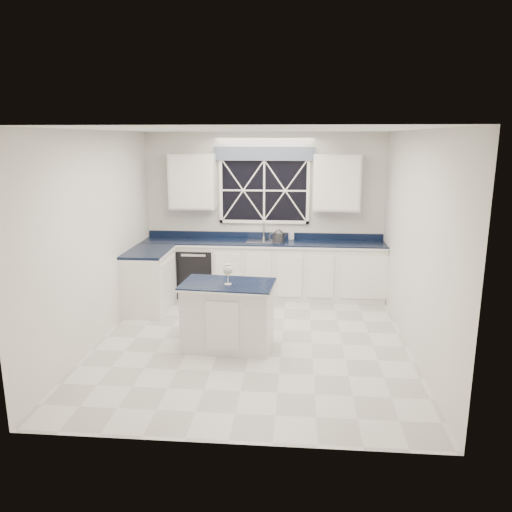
# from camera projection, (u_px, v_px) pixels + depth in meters

# --- Properties ---
(ground) EXTENTS (4.50, 4.50, 0.00)m
(ground) POSITION_uv_depth(u_px,v_px,m) (252.00, 342.00, 6.54)
(ground) COLOR silver
(ground) RESTS_ON ground
(back_wall) EXTENTS (4.00, 0.10, 2.70)m
(back_wall) POSITION_uv_depth(u_px,v_px,m) (264.00, 214.00, 8.40)
(back_wall) COLOR beige
(back_wall) RESTS_ON ground
(base_cabinets) EXTENTS (3.99, 1.60, 0.90)m
(base_cabinets) POSITION_uv_depth(u_px,v_px,m) (242.00, 272.00, 8.19)
(base_cabinets) COLOR white
(base_cabinets) RESTS_ON ground
(countertop) EXTENTS (3.98, 0.64, 0.04)m
(countertop) POSITION_uv_depth(u_px,v_px,m) (263.00, 243.00, 8.21)
(countertop) COLOR black
(countertop) RESTS_ON base_cabinets
(dishwasher) EXTENTS (0.60, 0.58, 0.82)m
(dishwasher) POSITION_uv_depth(u_px,v_px,m) (198.00, 271.00, 8.42)
(dishwasher) COLOR black
(dishwasher) RESTS_ON ground
(window) EXTENTS (1.65, 0.09, 1.26)m
(window) POSITION_uv_depth(u_px,v_px,m) (264.00, 186.00, 8.25)
(window) COLOR black
(window) RESTS_ON ground
(upper_cabinets) EXTENTS (3.10, 0.34, 0.90)m
(upper_cabinets) POSITION_uv_depth(u_px,v_px,m) (264.00, 182.00, 8.11)
(upper_cabinets) COLOR white
(upper_cabinets) RESTS_ON ground
(faucet) EXTENTS (0.05, 0.20, 0.30)m
(faucet) POSITION_uv_depth(u_px,v_px,m) (264.00, 230.00, 8.36)
(faucet) COLOR silver
(faucet) RESTS_ON countertop
(island) EXTENTS (1.19, 0.77, 0.85)m
(island) POSITION_uv_depth(u_px,v_px,m) (228.00, 315.00, 6.29)
(island) COLOR white
(island) RESTS_ON ground
(rug) EXTENTS (1.10, 0.67, 0.02)m
(rug) POSITION_uv_depth(u_px,v_px,m) (236.00, 318.00, 7.37)
(rug) COLOR beige
(rug) RESTS_ON ground
(kettle) EXTENTS (0.31, 0.24, 0.23)m
(kettle) POSITION_uv_depth(u_px,v_px,m) (278.00, 236.00, 8.14)
(kettle) COLOR #323134
(kettle) RESTS_ON countertop
(wine_glass) EXTENTS (0.11, 0.11, 0.26)m
(wine_glass) POSITION_uv_depth(u_px,v_px,m) (228.00, 270.00, 6.09)
(wine_glass) COLOR silver
(wine_glass) RESTS_ON island
(soap_bottle) EXTENTS (0.10, 0.10, 0.18)m
(soap_bottle) POSITION_uv_depth(u_px,v_px,m) (291.00, 234.00, 8.36)
(soap_bottle) COLOR silver
(soap_bottle) RESTS_ON countertop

